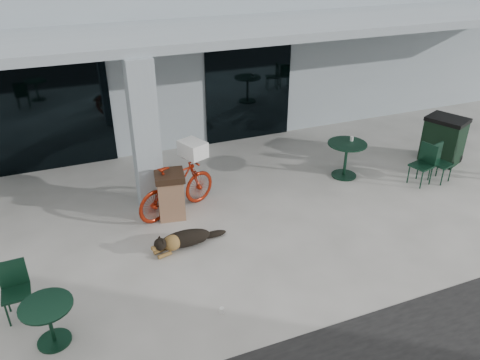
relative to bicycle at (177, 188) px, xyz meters
name	(u,v)px	position (x,y,z in m)	size (l,w,h in m)	color
ground	(263,252)	(1.04, -1.90, -0.56)	(80.00, 80.00, 0.00)	beige
building	(150,37)	(1.04, 6.60, 1.69)	(22.00, 7.00, 4.50)	#9CA9B1
storefront_glass_left	(49,115)	(-2.16, 3.08, 0.79)	(2.80, 0.06, 2.70)	black
storefront_glass_right	(248,91)	(2.84, 3.08, 0.79)	(2.40, 0.06, 2.70)	black
column	(145,138)	(-0.46, 0.40, 1.00)	(0.50, 0.50, 3.12)	#9CA9B1
overhang	(196,33)	(1.04, 1.70, 2.65)	(22.00, 2.80, 0.18)	#9CA9B1
bicycle	(177,188)	(0.00, 0.00, 0.00)	(0.52, 1.85, 1.11)	maroon
laundry_basket	(193,149)	(0.42, 0.17, 0.71)	(0.53, 0.39, 0.31)	white
dog	(185,238)	(-0.19, -1.20, -0.38)	(1.08, 0.36, 0.36)	black
cup_near_dog	(222,310)	(-0.16, -3.05, -0.51)	(0.07, 0.07, 0.09)	white
cafe_table_near	(50,324)	(-2.53, -2.70, -0.22)	(0.72, 0.72, 0.67)	#123524
cafe_chair_near	(16,292)	(-2.96, -1.98, -0.11)	(0.40, 0.44, 0.89)	#123524
cafe_table_far	(346,160)	(4.04, 0.10, -0.14)	(0.89, 0.89, 0.84)	#123524
cafe_chair_far_a	(442,164)	(5.93, -0.92, -0.12)	(0.40, 0.43, 0.88)	#123524
cafe_chair_far_b	(422,165)	(5.40, -0.86, -0.09)	(0.42, 0.46, 0.93)	#123524
cup_on_table	(352,139)	(4.20, 0.18, 0.33)	(0.08, 0.08, 0.11)	white
trash_receptacle	(171,195)	(-0.16, -0.10, -0.07)	(0.57, 0.57, 0.97)	#8F664A
wheeled_bin	(443,140)	(6.73, -0.08, 0.01)	(0.70, 0.89, 1.14)	black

